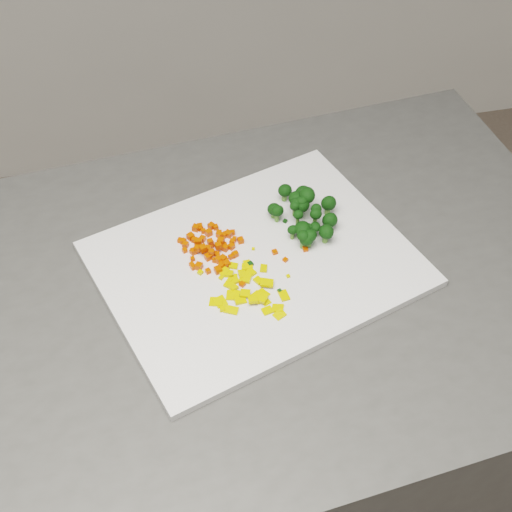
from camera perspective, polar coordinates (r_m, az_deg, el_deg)
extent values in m
cube|color=#434341|center=(1.33, 0.57, -14.67)|extent=(0.97, 0.73, 0.90)
cube|color=silver|center=(0.97, 0.00, -0.62)|extent=(0.48, 0.42, 0.01)
cube|color=red|center=(0.97, -1.71, 0.12)|extent=(0.01, 0.01, 0.01)
cube|color=red|center=(0.99, -2.19, 1.75)|extent=(0.01, 0.01, 0.01)
cube|color=red|center=(0.97, -2.86, 1.21)|extent=(0.01, 0.01, 0.01)
cube|color=red|center=(0.99, -1.74, 1.38)|extent=(0.01, 0.01, 0.01)
cube|color=red|center=(0.96, -3.32, -0.34)|extent=(0.01, 0.01, 0.01)
cube|color=red|center=(0.95, -3.05, -1.13)|extent=(0.01, 0.01, 0.01)
cube|color=red|center=(0.98, -4.72, 1.13)|extent=(0.01, 0.01, 0.01)
cube|color=red|center=(0.96, -5.16, -0.68)|extent=(0.01, 0.01, 0.01)
cube|color=red|center=(0.98, -1.25, 1.26)|extent=(0.01, 0.01, 0.01)
cube|color=red|center=(1.00, -2.99, 1.84)|extent=(0.01, 0.01, 0.01)
cube|color=red|center=(0.98, -2.51, 0.91)|extent=(0.01, 0.01, 0.01)
cube|color=red|center=(0.99, -6.09, 1.26)|extent=(0.01, 0.01, 0.01)
cube|color=red|center=(1.00, -4.84, 2.26)|extent=(0.01, 0.01, 0.01)
cube|color=red|center=(0.95, -2.36, -0.63)|extent=(0.01, 0.01, 0.01)
cube|color=red|center=(0.97, -5.02, 0.38)|extent=(0.01, 0.01, 0.01)
cube|color=red|center=(0.99, -5.87, 1.19)|extent=(0.01, 0.01, 0.01)
cube|color=red|center=(1.01, -3.59, 2.42)|extent=(0.01, 0.01, 0.01)
cube|color=red|center=(0.97, -3.05, 0.82)|extent=(0.01, 0.01, 0.01)
cube|color=red|center=(0.98, -5.66, 0.91)|extent=(0.01, 0.01, 0.01)
cube|color=red|center=(0.98, -3.62, 0.77)|extent=(0.01, 0.01, 0.01)
cube|color=red|center=(0.97, -3.32, 0.22)|extent=(0.01, 0.01, 0.01)
cube|color=red|center=(0.95, -3.86, -1.22)|extent=(0.01, 0.01, 0.01)
cube|color=red|center=(0.96, -2.80, -0.68)|extent=(0.01, 0.01, 0.01)
cube|color=red|center=(0.98, -1.90, 1.15)|extent=(0.01, 0.01, 0.01)
cube|color=red|center=(1.00, -4.23, 2.00)|extent=(0.01, 0.01, 0.01)
cube|color=red|center=(0.99, -5.79, 1.24)|extent=(0.01, 0.01, 0.01)
cube|color=red|center=(0.98, -2.77, 1.17)|extent=(0.01, 0.01, 0.01)
cube|color=red|center=(0.96, -3.86, -0.08)|extent=(0.01, 0.01, 0.01)
cube|color=red|center=(0.98, -3.68, 1.13)|extent=(0.01, 0.01, 0.01)
cube|color=red|center=(0.97, -2.48, 0.64)|extent=(0.01, 0.01, 0.01)
cube|color=red|center=(0.98, -3.83, 0.58)|extent=(0.01, 0.01, 0.01)
cube|color=red|center=(0.96, -2.65, -0.22)|extent=(0.01, 0.01, 0.01)
cube|color=red|center=(0.97, -4.74, 0.61)|extent=(0.01, 0.01, 0.01)
cube|color=red|center=(0.98, -5.72, 0.45)|extent=(0.01, 0.01, 0.01)
cube|color=red|center=(0.99, -4.30, 1.38)|extent=(0.01, 0.01, 0.01)
cube|color=red|center=(0.97, -4.27, 0.61)|extent=(0.01, 0.01, 0.01)
cube|color=red|center=(1.00, -1.87, 1.90)|extent=(0.01, 0.01, 0.01)
cube|color=red|center=(0.97, -3.10, 0.11)|extent=(0.01, 0.01, 0.01)
cube|color=red|center=(0.96, -3.58, 0.31)|extent=(0.01, 0.01, 0.01)
cube|color=red|center=(0.99, -5.26, 1.56)|extent=(0.01, 0.01, 0.01)
cube|color=red|center=(1.00, -2.26, 1.88)|extent=(0.01, 0.01, 0.01)
cube|color=red|center=(0.95, -4.59, -0.82)|extent=(0.01, 0.01, 0.01)
cube|color=red|center=(1.00, -4.50, 2.22)|extent=(0.01, 0.01, 0.01)
cube|color=red|center=(0.97, -5.10, 0.35)|extent=(0.01, 0.01, 0.01)
cube|color=red|center=(1.00, -3.25, 2.31)|extent=(0.01, 0.01, 0.01)
cube|color=red|center=(0.97, -5.10, -0.23)|extent=(0.01, 0.01, 0.01)
cube|color=red|center=(0.96, -5.04, -0.89)|extent=(0.01, 0.01, 0.01)
cube|color=red|center=(0.96, -2.86, -0.36)|extent=(0.01, 0.01, 0.01)
cube|color=red|center=(0.96, -3.01, -0.29)|extent=(0.01, 0.01, 0.01)
cube|color=red|center=(0.98, -3.53, 0.90)|extent=(0.01, 0.01, 0.01)
cube|color=red|center=(0.99, -4.95, 1.29)|extent=(0.01, 0.01, 0.01)
cube|color=red|center=(0.99, -2.92, 1.68)|extent=(0.01, 0.01, 0.01)
cube|color=red|center=(0.95, -2.81, -0.80)|extent=(0.01, 0.01, 0.01)
cube|color=red|center=(0.98, -1.99, 0.76)|extent=(0.01, 0.01, 0.01)
cube|color=red|center=(0.97, -1.63, 0.17)|extent=(0.01, 0.01, 0.01)
cube|color=red|center=(0.98, -3.84, 0.60)|extent=(0.01, 0.01, 0.01)
cube|color=red|center=(0.96, -2.42, -0.39)|extent=(0.01, 0.01, 0.01)
cube|color=red|center=(0.99, -2.54, 1.69)|extent=(0.01, 0.01, 0.01)
cube|color=red|center=(0.97, -4.59, 1.17)|extent=(0.01, 0.01, 0.01)
cube|color=red|center=(1.00, -3.82, 1.86)|extent=(0.01, 0.01, 0.01)
cube|color=red|center=(1.01, -4.51, 2.37)|extent=(0.01, 0.01, 0.01)
cube|color=red|center=(1.00, -2.17, 1.82)|extent=(0.01, 0.01, 0.01)
cube|color=red|center=(0.96, -2.02, -0.07)|extent=(0.01, 0.01, 0.01)
cube|color=red|center=(0.97, -3.87, 0.62)|extent=(0.01, 0.01, 0.01)
cube|color=gold|center=(0.96, -0.69, -0.71)|extent=(0.01, 0.02, 0.01)
cube|color=gold|center=(0.95, -0.52, -1.41)|extent=(0.02, 0.02, 0.00)
cube|color=gold|center=(0.95, -2.31, -1.43)|extent=(0.02, 0.01, 0.01)
cube|color=gold|center=(0.93, -1.89, -2.49)|extent=(0.02, 0.02, 0.01)
cube|color=gold|center=(0.95, 0.61, -0.98)|extent=(0.01, 0.02, 0.01)
cube|color=gold|center=(0.94, -2.12, -2.20)|extent=(0.02, 0.02, 0.00)
cube|color=gold|center=(0.91, -0.25, -3.51)|extent=(0.01, 0.01, 0.01)
cube|color=gold|center=(0.92, 0.48, -3.07)|extent=(0.02, 0.02, 0.01)
cube|color=gold|center=(0.92, -1.84, -3.16)|extent=(0.02, 0.02, 0.00)
cube|color=gold|center=(0.92, -3.21, -3.68)|extent=(0.02, 0.02, 0.00)
cube|color=gold|center=(0.92, -0.87, -2.99)|extent=(0.02, 0.02, 0.00)
cube|color=gold|center=(0.90, 1.90, -4.73)|extent=(0.02, 0.02, 0.01)
cube|color=gold|center=(0.95, -0.71, -0.90)|extent=(0.02, 0.01, 0.00)
cube|color=gold|center=(0.92, -1.28, -3.55)|extent=(0.02, 0.01, 0.01)
cube|color=gold|center=(0.92, 2.25, -3.17)|extent=(0.01, 0.02, 0.00)
cube|color=gold|center=(0.94, -1.76, -1.97)|extent=(0.01, 0.01, 0.01)
cube|color=gold|center=(0.92, 0.66, -3.52)|extent=(0.02, 0.02, 0.01)
cube|color=gold|center=(0.95, -2.56, -1.27)|extent=(0.02, 0.02, 0.01)
cube|color=gold|center=(0.91, -2.00, -4.35)|extent=(0.02, 0.02, 0.01)
cube|color=gold|center=(0.96, -1.81, -0.79)|extent=(0.01, 0.01, 0.00)
cube|color=gold|center=(0.95, -1.11, -1.48)|extent=(0.01, 0.02, 0.01)
cube|color=gold|center=(0.91, 1.75, -4.20)|extent=(0.02, 0.02, 0.01)
cube|color=gold|center=(0.92, 0.09, -3.39)|extent=(0.02, 0.02, 0.01)
cube|color=gold|center=(0.93, 0.87, -2.15)|extent=(0.02, 0.02, 0.01)
cube|color=gold|center=(0.94, 0.19, -1.98)|extent=(0.01, 0.01, 0.00)
cube|color=gold|center=(0.91, 0.91, -4.39)|extent=(0.02, 0.01, 0.00)
cube|color=gold|center=(0.91, 0.48, -3.40)|extent=(0.02, 0.02, 0.01)
cube|color=gold|center=(0.92, 0.07, -3.29)|extent=(0.02, 0.02, 0.01)
cube|color=gold|center=(0.92, -2.88, -3.68)|extent=(0.02, 0.02, 0.01)
cube|color=gold|center=(0.94, -0.84, -1.77)|extent=(0.02, 0.02, 0.01)
cube|color=gold|center=(0.91, -2.69, -4.26)|extent=(0.01, 0.01, 0.00)
cube|color=black|center=(0.96, -0.46, -0.63)|extent=(0.01, 0.01, 0.00)
cube|color=gold|center=(0.94, 2.59, -1.62)|extent=(0.01, 0.01, 0.00)
cube|color=red|center=(0.97, 1.51, 0.32)|extent=(0.01, 0.01, 0.00)
cube|color=black|center=(0.93, 1.90, -2.81)|extent=(0.01, 0.01, 0.00)
cube|color=gold|center=(0.98, -0.22, 0.58)|extent=(0.00, 0.00, 0.00)
cube|color=gold|center=(0.94, -1.66, -1.59)|extent=(0.01, 0.01, 0.00)
cube|color=gold|center=(0.95, -4.48, -1.32)|extent=(0.01, 0.01, 0.00)
cube|color=red|center=(0.93, -1.10, -2.27)|extent=(0.01, 0.01, 0.00)
cube|color=gold|center=(0.94, -2.82, -1.75)|extent=(0.01, 0.01, 0.00)
cube|color=red|center=(0.96, 2.36, -0.30)|extent=(0.01, 0.01, 0.00)
cube|color=gold|center=(0.94, -2.10, -1.94)|extent=(0.01, 0.01, 0.00)
cube|color=black|center=(1.01, 2.35, 2.81)|extent=(0.01, 0.01, 0.00)
cube|color=red|center=(0.98, 3.97, 0.56)|extent=(0.01, 0.01, 0.00)
cube|color=black|center=(0.92, -1.16, -3.25)|extent=(0.01, 0.01, 0.00)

